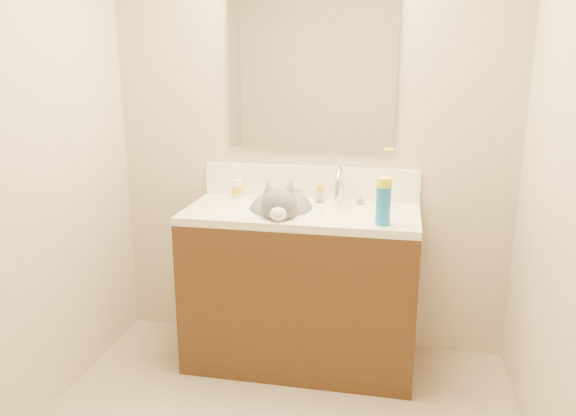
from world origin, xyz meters
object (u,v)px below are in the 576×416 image
at_px(vanity_cabinet, 301,291).
at_px(faucet, 340,189).
at_px(pill_bottle, 238,189).
at_px(cat, 281,212).
at_px(amber_bottle, 320,193).
at_px(basin, 277,223).
at_px(spray_can, 383,205).
at_px(silver_jar, 297,194).

height_order(vanity_cabinet, faucet, faucet).
bearing_deg(pill_bottle, vanity_cabinet, -25.34).
distance_m(vanity_cabinet, pill_bottle, 0.66).
xyz_separation_m(cat, amber_bottle, (0.17, 0.22, 0.06)).
distance_m(basin, cat, 0.06).
xyz_separation_m(cat, pill_bottle, (-0.29, 0.21, 0.06)).
bearing_deg(vanity_cabinet, cat, -168.45).
bearing_deg(pill_bottle, spray_can, -24.36).
relative_size(faucet, amber_bottle, 3.08).
distance_m(vanity_cabinet, cat, 0.45).
xyz_separation_m(basin, faucet, (0.30, 0.17, 0.16)).
bearing_deg(faucet, spray_can, -53.15).
height_order(faucet, silver_jar, faucet).
bearing_deg(spray_can, pill_bottle, 155.64).
bearing_deg(vanity_cabinet, amber_bottle, 71.06).
distance_m(amber_bottle, spray_can, 0.52).
xyz_separation_m(vanity_cabinet, amber_bottle, (0.07, 0.20, 0.50)).
bearing_deg(cat, spray_can, -25.95).
relative_size(pill_bottle, spray_can, 0.54).
distance_m(basin, amber_bottle, 0.32).
bearing_deg(spray_can, faucet, 126.85).
relative_size(pill_bottle, amber_bottle, 1.12).
distance_m(vanity_cabinet, faucet, 0.58).
bearing_deg(cat, amber_bottle, 43.43).
height_order(basin, pill_bottle, pill_bottle).
distance_m(cat, spray_can, 0.55).
bearing_deg(pill_bottle, silver_jar, 4.86).
bearing_deg(pill_bottle, basin, -38.29).
bearing_deg(basin, pill_bottle, 141.71).
height_order(vanity_cabinet, cat, cat).
bearing_deg(vanity_cabinet, pill_bottle, 154.66).
bearing_deg(pill_bottle, faucet, -4.96).
distance_m(vanity_cabinet, amber_bottle, 0.54).
relative_size(faucet, spray_can, 1.48).
distance_m(cat, silver_jar, 0.24).
bearing_deg(basin, cat, 26.56).
height_order(amber_bottle, spray_can, spray_can).
bearing_deg(vanity_cabinet, spray_can, -23.42).
xyz_separation_m(basin, cat, (0.02, 0.01, 0.06)).
distance_m(faucet, pill_bottle, 0.58).
bearing_deg(basin, silver_jar, 76.86).
relative_size(cat, pill_bottle, 4.88).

